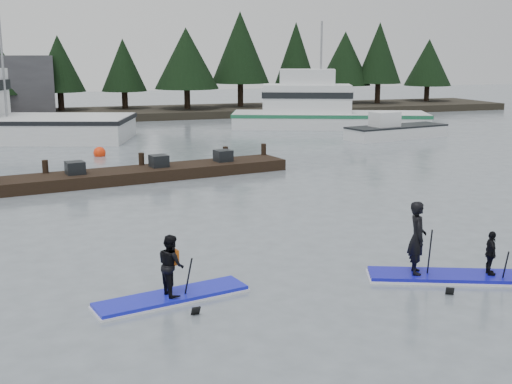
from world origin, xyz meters
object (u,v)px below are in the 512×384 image
object	(u,v)px
paddleboard_solo	(172,279)
paddleboard_duo	(442,256)
floating_dock	(125,175)
fishing_boat_medium	(324,119)

from	to	relation	value
paddleboard_solo	paddleboard_duo	bearing A→B (deg)	-18.59
floating_dock	paddleboard_duo	size ratio (longest dim) A/B	3.78
floating_dock	paddleboard_duo	world-z (taller)	paddleboard_duo
fishing_boat_medium	floating_dock	bearing A→B (deg)	-114.60
paddleboard_solo	floating_dock	bearing A→B (deg)	74.99
paddleboard_solo	paddleboard_duo	distance (m)	6.28
fishing_boat_medium	paddleboard_duo	xyz separation A→B (m)	(-10.27, -29.60, -0.02)
fishing_boat_medium	paddleboard_solo	distance (m)	33.29
floating_dock	paddleboard_solo	xyz separation A→B (m)	(-0.64, -13.51, 0.24)
paddleboard_duo	floating_dock	bearing A→B (deg)	133.54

